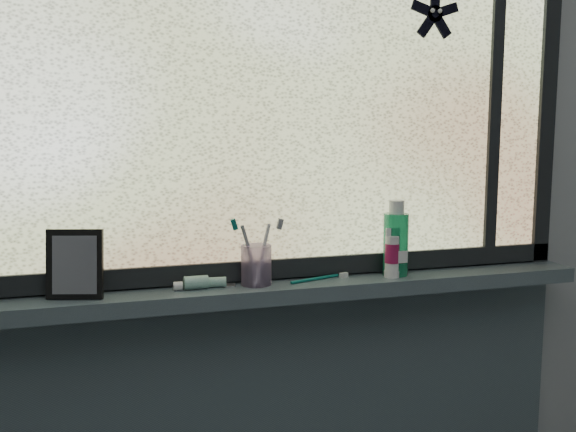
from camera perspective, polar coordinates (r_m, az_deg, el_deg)
The scene contains 13 objects.
wall_back at distance 1.70m, azimuth 0.03°, elevation 2.22°, with size 3.00×0.01×2.50m, color #9EA3A8.
windowsill at distance 1.67m, azimuth 0.77°, elevation -6.57°, with size 1.62×0.14×0.04m, color #45555D.
window_pane at distance 1.68m, azimuth 0.26°, elevation 11.71°, with size 1.50×0.01×1.00m, color silver.
frame_bottom at distance 1.71m, azimuth 0.29°, elevation -4.56°, with size 1.60×0.03×0.05m, color black.
frame_right at distance 2.04m, azimuth 21.99°, elevation 10.46°, with size 0.05×0.03×1.10m, color black.
frame_mullion at distance 1.94m, azimuth 17.86°, elevation 10.82°, with size 0.04×0.03×1.00m, color black.
starfish_sticker at distance 1.84m, azimuth 12.91°, elevation 17.11°, with size 0.15×0.02×0.15m, color black, non-canonical shape.
vanity_mirror at distance 1.58m, azimuth -18.42°, elevation -4.07°, with size 0.13×0.07×0.16m, color black.
toothpaste_tube at distance 1.61m, azimuth -7.48°, elevation -5.83°, with size 0.19×0.04×0.03m, color white, non-canonical shape.
toothbrush_cup at distance 1.64m, azimuth -2.83°, elevation -4.37°, with size 0.08×0.08×0.10m, color #BA9BCD.
toothbrush_lying at distance 1.69m, azimuth 2.41°, elevation -5.53°, with size 0.19×0.02×0.01m, color #0B655D, non-canonical shape.
mouthwash_bottle at distance 1.76m, azimuth 9.57°, elevation -1.93°, with size 0.07×0.07×0.17m, color #1FA068.
cream_tube at distance 1.74m, azimuth 9.25°, elevation -3.09°, with size 0.04×0.04×0.10m, color silver.
Camera 1 is at (-0.49, -0.32, 1.42)m, focal length 40.00 mm.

